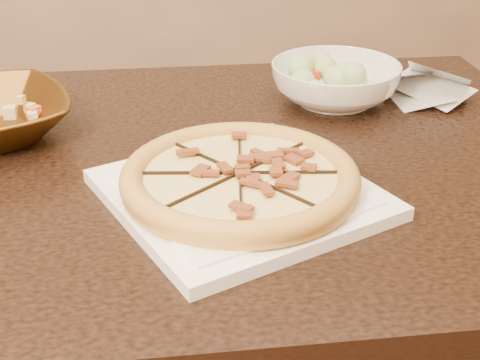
{
  "coord_description": "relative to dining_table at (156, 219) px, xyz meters",
  "views": [
    {
      "loc": [
        -0.01,
        -1.06,
        1.19
      ],
      "look_at": [
        0.13,
        -0.3,
        0.78
      ],
      "focal_mm": 50.0,
      "sensor_mm": 36.0,
      "label": 1
    }
  ],
  "objects": [
    {
      "name": "dining_table",
      "position": [
        0.0,
        0.0,
        0.0
      ],
      "size": [
        1.39,
        0.94,
        0.75
      ],
      "color": "black",
      "rests_on": "floor"
    },
    {
      "name": "plate",
      "position": [
        0.11,
        -0.15,
        0.12
      ],
      "size": [
        0.41,
        0.41,
        0.02
      ],
      "color": "white",
      "rests_on": "dining_table"
    },
    {
      "name": "pizza",
      "position": [
        0.11,
        -0.15,
        0.14
      ],
      "size": [
        0.31,
        0.31,
        0.03
      ],
      "color": "gold",
      "rests_on": "plate"
    },
    {
      "name": "salad_bowl",
      "position": [
        0.34,
        0.17,
        0.14
      ],
      "size": [
        0.3,
        0.3,
        0.07
      ],
      "primitive_type": "imported",
      "rotation": [
        0.0,
        0.0,
        0.43
      ],
      "color": "white",
      "rests_on": "dining_table"
    },
    {
      "name": "salad",
      "position": [
        0.34,
        0.17,
        0.2
      ],
      "size": [
        0.12,
        0.12,
        0.04
      ],
      "color": "#9AC369",
      "rests_on": "salad_bowl"
    },
    {
      "name": "cling_film",
      "position": [
        0.51,
        0.17,
        0.13
      ],
      "size": [
        0.19,
        0.17,
        0.05
      ],
      "primitive_type": null,
      "rotation": [
        0.0,
        0.0,
        0.28
      ],
      "color": "silver",
      "rests_on": "dining_table"
    }
  ]
}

